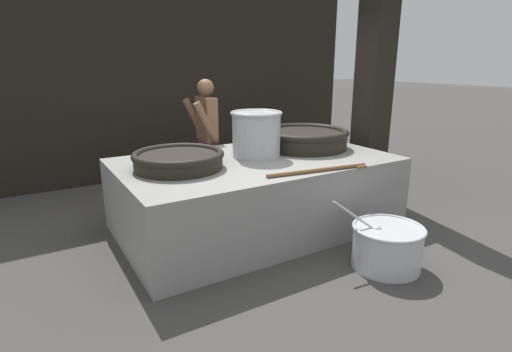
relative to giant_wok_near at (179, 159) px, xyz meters
The scene contains 10 objects.
ground_plane 1.30m from the giant_wok_near, ahead, with size 60.00×60.00×0.00m, color #474442.
back_wall 3.10m from the giant_wok_near, 72.11° to the left, with size 7.12×0.24×3.69m, color black.
support_pillar 3.01m from the giant_wok_near, ahead, with size 0.38×0.38×3.69m, color black.
hearth_platform 1.05m from the giant_wok_near, ahead, with size 3.08×1.83×0.83m.
giant_wok_near is the anchor object (origin of this frame).
giant_wok_far 1.75m from the giant_wok_near, ahead, with size 1.11×1.11×0.25m.
stock_pot 0.98m from the giant_wok_near, ahead, with size 0.59×0.59×0.53m.
stirring_paddle 1.49m from the giant_wok_near, 35.76° to the right, with size 1.13×0.23×0.04m.
cook 1.58m from the giant_wok_near, 55.10° to the left, with size 0.41×0.63×1.67m.
prep_bowl_vegetables 2.23m from the giant_wok_near, 46.26° to the right, with size 0.81×0.67×0.67m.
Camera 1 is at (-2.29, -3.80, 1.90)m, focal length 28.00 mm.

